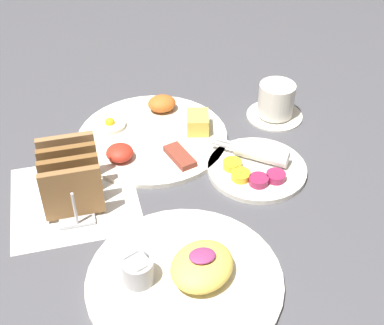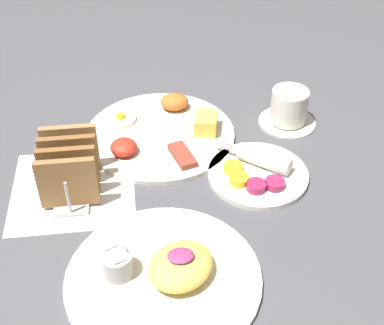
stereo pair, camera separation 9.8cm
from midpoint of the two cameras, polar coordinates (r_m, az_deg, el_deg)
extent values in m
plane|color=#47474C|center=(0.97, -0.41, -3.05)|extent=(3.00, 3.00, 0.00)
cube|color=white|center=(0.98, -9.78, -2.86)|extent=(0.22, 0.22, 0.00)
cylinder|color=silver|center=(1.09, -0.86, 2.89)|extent=(0.30, 0.30, 0.01)
cube|color=#E5C64C|center=(1.09, 4.10, 4.12)|extent=(0.06, 0.06, 0.04)
ellipsoid|color=#C66023|center=(1.15, 0.56, 6.40)|extent=(0.06, 0.05, 0.03)
cylinder|color=#F4EACC|center=(1.13, -5.14, 4.54)|extent=(0.06, 0.06, 0.01)
sphere|color=yellow|center=(1.12, -5.16, 4.79)|extent=(0.02, 0.02, 0.02)
ellipsoid|color=red|center=(1.03, -4.61, 1.53)|extent=(0.05, 0.05, 0.03)
cube|color=brown|center=(1.02, 1.71, 0.66)|extent=(0.05, 0.08, 0.01)
cylinder|color=silver|center=(1.01, 9.82, -1.38)|extent=(0.19, 0.19, 0.01)
cylinder|color=gold|center=(1.00, 7.23, -0.69)|extent=(0.04, 0.04, 0.01)
cylinder|color=gold|center=(0.97, 7.95, -1.93)|extent=(0.04, 0.04, 0.01)
cylinder|color=#99234C|center=(0.97, 9.79, -2.62)|extent=(0.04, 0.04, 0.01)
cylinder|color=#99234C|center=(0.98, 11.68, -2.34)|extent=(0.04, 0.04, 0.01)
cylinder|color=white|center=(1.01, 10.48, 0.26)|extent=(0.10, 0.09, 0.03)
cube|color=silver|center=(1.03, 6.46, 1.47)|extent=(0.04, 0.04, 0.00)
cube|color=silver|center=(1.04, 6.76, 1.82)|extent=(0.04, 0.04, 0.00)
cylinder|color=silver|center=(0.82, 0.41, -12.44)|extent=(0.30, 0.30, 0.01)
ellipsoid|color=#EAC651|center=(0.81, 2.34, -11.14)|extent=(0.14, 0.14, 0.04)
ellipsoid|color=#8C3366|center=(0.79, 2.39, -10.08)|extent=(0.04, 0.03, 0.01)
cylinder|color=#99999E|center=(0.81, -4.52, -10.94)|extent=(0.05, 0.05, 0.04)
cylinder|color=white|center=(0.80, -4.57, -10.20)|extent=(0.04, 0.04, 0.01)
cube|color=#B7B7BC|center=(0.98, -9.81, -2.67)|extent=(0.06, 0.15, 0.01)
cube|color=olive|center=(0.91, -10.18, -2.28)|extent=(0.10, 0.01, 0.10)
cube|color=brown|center=(0.94, -10.15, -0.99)|extent=(0.10, 0.01, 0.10)
cube|color=brown|center=(0.96, -10.12, 0.23)|extent=(0.10, 0.01, 0.10)
cube|color=#956C43|center=(0.99, -10.10, 1.39)|extent=(0.10, 0.01, 0.10)
cylinder|color=#B7B7BC|center=(0.90, -10.10, -3.88)|extent=(0.01, 0.01, 0.07)
cylinder|color=#B7B7BC|center=(1.01, -9.99, 1.50)|extent=(0.01, 0.01, 0.07)
cylinder|color=silver|center=(1.16, 12.51, 4.23)|extent=(0.12, 0.12, 0.01)
cylinder|color=silver|center=(1.14, 12.78, 5.83)|extent=(0.08, 0.08, 0.07)
cylinder|color=#381E0F|center=(1.12, 12.99, 7.11)|extent=(0.06, 0.06, 0.01)
camera|label=1|loc=(0.05, -87.14, 2.33)|focal=50.00mm
camera|label=2|loc=(0.05, 92.86, -2.33)|focal=50.00mm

